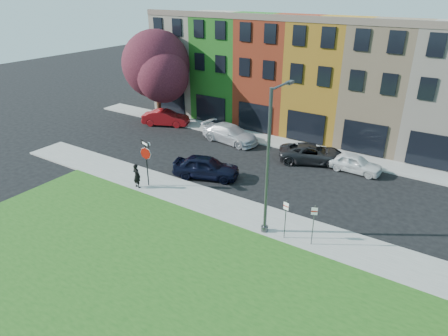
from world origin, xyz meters
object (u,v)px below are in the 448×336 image
Objects in this scene: sedan_near at (206,167)px; street_lamp at (270,163)px; stop_sign at (146,154)px; man at (137,176)px.

street_lamp is at bearing -138.61° from sedan_near.
stop_sign is at bearing 177.62° from street_lamp.
sedan_near is 8.56m from street_lamp.
man is 4.95m from sedan_near.
man is at bearing -108.87° from stop_sign.
stop_sign is 0.64× the size of sedan_near.
man is 0.33× the size of sedan_near.
man reaches higher than sedan_near.
street_lamp is at bearing -174.30° from man.
stop_sign reaches higher than sedan_near.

